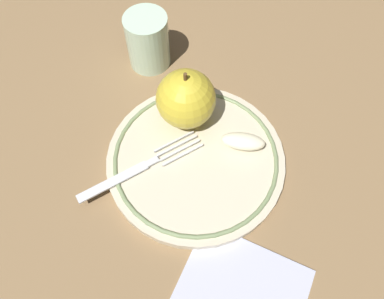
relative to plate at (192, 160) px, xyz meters
The scene contains 7 objects.
ground_plane 0.02m from the plate, 163.41° to the right, with size 2.00×2.00×0.00m, color olive.
plate is the anchor object (origin of this frame).
apple_red_whole 0.08m from the plate, ahead, with size 0.08×0.08×0.09m.
apple_slice_front 0.07m from the plate, 75.60° to the right, with size 0.06×0.03×0.02m, color #F8EFC7.
fork 0.07m from the plate, 104.52° to the left, with size 0.10×0.16×0.00m.
drinking_glass 0.20m from the plate, 19.39° to the left, with size 0.06×0.06×0.09m, color silver.
napkin_folded 0.18m from the plate, 162.87° to the right, with size 0.13×0.14×0.01m, color silver.
Camera 1 is at (-0.21, 0.01, 0.46)m, focal length 35.00 mm.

